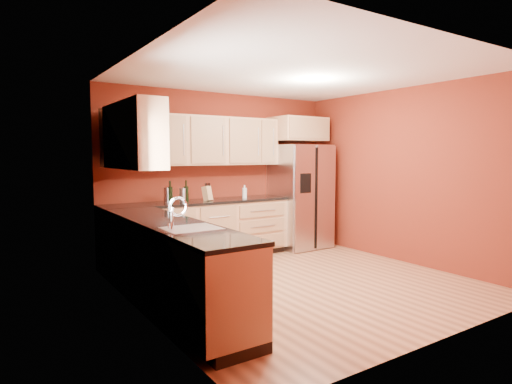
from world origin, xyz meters
TOP-DOWN VIEW (x-y plane):
  - floor at (0.00, 0.00)m, footprint 4.00×4.00m
  - ceiling at (0.00, 0.00)m, footprint 4.00×4.00m
  - wall_back at (0.00, 2.00)m, footprint 4.00×0.04m
  - wall_front at (0.00, -2.00)m, footprint 4.00×0.04m
  - wall_left at (-2.00, 0.00)m, footprint 0.04×4.00m
  - wall_right at (2.00, 0.00)m, footprint 0.04×4.00m
  - base_cabinets_back at (-0.55, 1.70)m, footprint 2.90×0.60m
  - base_cabinets_left at (-1.70, 0.00)m, footprint 0.60×2.80m
  - countertop_back at (-0.55, 1.69)m, footprint 2.90×0.62m
  - countertop_left at (-1.69, 0.00)m, footprint 0.62×2.80m
  - upper_cabinets_back at (-0.25, 1.83)m, footprint 2.30×0.33m
  - upper_cabinets_left at (-1.83, 0.72)m, footprint 0.33×1.35m
  - corner_upper_cabinet at (-1.67, 1.67)m, footprint 0.67×0.67m
  - over_fridge_cabinet at (1.35, 1.70)m, footprint 0.92×0.60m
  - refrigerator at (1.35, 1.62)m, footprint 0.90×0.75m
  - window at (-1.98, -0.50)m, footprint 0.03×0.90m
  - sink_faucet at (-1.69, -0.50)m, footprint 0.50×0.42m
  - canister_left at (-0.82, 1.65)m, footprint 0.16×0.16m
  - canister_right at (-1.02, 1.74)m, footprint 0.16×0.16m
  - wine_bottle_a at (-1.01, 1.70)m, footprint 0.08×0.08m
  - wine_bottle_b at (-0.79, 1.62)m, footprint 0.08×0.08m
  - knife_block at (-0.44, 1.64)m, footprint 0.14×0.14m
  - soap_dispenser at (0.21, 1.62)m, footprint 0.08×0.08m

SIDE VIEW (x-z plane):
  - floor at x=0.00m, z-range 0.00..0.00m
  - base_cabinets_back at x=-0.55m, z-range 0.00..0.88m
  - base_cabinets_left at x=-1.70m, z-range 0.00..0.88m
  - refrigerator at x=1.35m, z-range 0.00..1.78m
  - countertop_back at x=-0.55m, z-range 0.88..0.92m
  - countertop_left at x=-1.69m, z-range 0.88..0.92m
  - canister_left at x=-0.82m, z-range 0.92..1.13m
  - soap_dispenser at x=0.21m, z-range 0.92..1.13m
  - canister_right at x=-1.02m, z-range 0.92..1.13m
  - knife_block at x=-0.44m, z-range 0.92..1.14m
  - sink_faucet at x=-1.69m, z-range 0.92..1.22m
  - wine_bottle_a at x=-1.01m, z-range 0.92..1.24m
  - wine_bottle_b at x=-0.79m, z-range 0.92..1.24m
  - wall_back at x=0.00m, z-range 0.00..2.60m
  - wall_front at x=0.00m, z-range 0.00..2.60m
  - wall_left at x=-2.00m, z-range 0.00..2.60m
  - wall_right at x=2.00m, z-range 0.00..2.60m
  - window at x=-1.98m, z-range 1.05..2.05m
  - upper_cabinets_back at x=-0.25m, z-range 1.45..2.20m
  - upper_cabinets_left at x=-1.83m, z-range 1.45..2.20m
  - corner_upper_cabinet at x=-1.67m, z-range 1.45..2.20m
  - over_fridge_cabinet at x=1.35m, z-range 1.85..2.25m
  - ceiling at x=0.00m, z-range 2.60..2.60m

